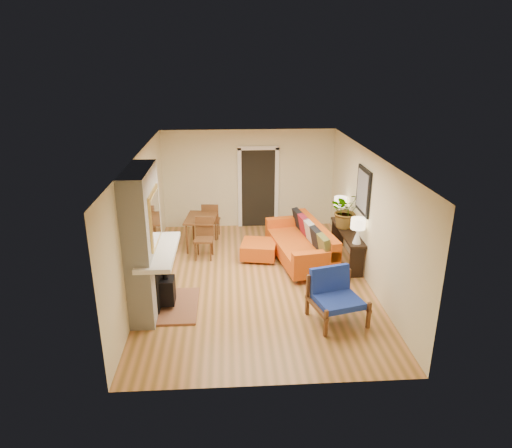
{
  "coord_description": "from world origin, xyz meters",
  "views": [
    {
      "loc": [
        -0.55,
        -8.44,
        4.32
      ],
      "look_at": [
        0.0,
        0.2,
        1.15
      ],
      "focal_mm": 32.0,
      "sensor_mm": 36.0,
      "label": 1
    }
  ],
  "objects_px": {
    "sofa": "(304,244)",
    "houseplant": "(346,210)",
    "console_table": "(347,237)",
    "ottoman": "(259,249)",
    "dining_table": "(204,223)",
    "lamp_near": "(358,228)",
    "lamp_far": "(340,205)",
    "blue_chair": "(335,293)"
  },
  "relations": [
    {
      "from": "ottoman",
      "to": "lamp_near",
      "type": "distance_m",
      "value": 2.34
    },
    {
      "from": "dining_table",
      "to": "houseplant",
      "type": "height_order",
      "value": "houseplant"
    },
    {
      "from": "ottoman",
      "to": "blue_chair",
      "type": "distance_m",
      "value": 2.85
    },
    {
      "from": "sofa",
      "to": "lamp_far",
      "type": "xyz_separation_m",
      "value": [
        0.96,
        0.7,
        0.66
      ]
    },
    {
      "from": "houseplant",
      "to": "dining_table",
      "type": "bearing_deg",
      "value": 166.05
    },
    {
      "from": "dining_table",
      "to": "houseplant",
      "type": "xyz_separation_m",
      "value": [
        3.19,
        -0.79,
        0.52
      ]
    },
    {
      "from": "blue_chair",
      "to": "houseplant",
      "type": "xyz_separation_m",
      "value": [
        0.8,
        2.57,
        0.65
      ]
    },
    {
      "from": "sofa",
      "to": "console_table",
      "type": "relative_size",
      "value": 1.34
    },
    {
      "from": "lamp_near",
      "to": "houseplant",
      "type": "relative_size",
      "value": 0.66
    },
    {
      "from": "ottoman",
      "to": "lamp_far",
      "type": "bearing_deg",
      "value": 15.33
    },
    {
      "from": "lamp_near",
      "to": "dining_table",
      "type": "bearing_deg",
      "value": 151.54
    },
    {
      "from": "sofa",
      "to": "lamp_far",
      "type": "bearing_deg",
      "value": 36.26
    },
    {
      "from": "lamp_far",
      "to": "ottoman",
      "type": "bearing_deg",
      "value": -164.67
    },
    {
      "from": "console_table",
      "to": "lamp_far",
      "type": "relative_size",
      "value": 3.43
    },
    {
      "from": "blue_chair",
      "to": "houseplant",
      "type": "distance_m",
      "value": 2.77
    },
    {
      "from": "blue_chair",
      "to": "console_table",
      "type": "bearing_deg",
      "value": 70.97
    },
    {
      "from": "console_table",
      "to": "houseplant",
      "type": "relative_size",
      "value": 2.27
    },
    {
      "from": "houseplant",
      "to": "lamp_near",
      "type": "bearing_deg",
      "value": -89.39
    },
    {
      "from": "ottoman",
      "to": "dining_table",
      "type": "bearing_deg",
      "value": 148.79
    },
    {
      "from": "sofa",
      "to": "console_table",
      "type": "distance_m",
      "value": 0.98
    },
    {
      "from": "houseplant",
      "to": "lamp_far",
      "type": "bearing_deg",
      "value": 88.99
    },
    {
      "from": "blue_chair",
      "to": "lamp_far",
      "type": "height_order",
      "value": "lamp_far"
    },
    {
      "from": "ottoman",
      "to": "houseplant",
      "type": "xyz_separation_m",
      "value": [
        1.94,
        -0.04,
        0.91
      ]
    },
    {
      "from": "dining_table",
      "to": "console_table",
      "type": "bearing_deg",
      "value": -17.39
    },
    {
      "from": "ottoman",
      "to": "lamp_far",
      "type": "relative_size",
      "value": 1.66
    },
    {
      "from": "lamp_near",
      "to": "lamp_far",
      "type": "relative_size",
      "value": 1.0
    },
    {
      "from": "blue_chair",
      "to": "dining_table",
      "type": "xyz_separation_m",
      "value": [
        -2.39,
        3.36,
        0.13
      ]
    },
    {
      "from": "console_table",
      "to": "houseplant",
      "type": "xyz_separation_m",
      "value": [
        -0.01,
        0.21,
        0.56
      ]
    },
    {
      "from": "console_table",
      "to": "lamp_near",
      "type": "height_order",
      "value": "lamp_near"
    },
    {
      "from": "dining_table",
      "to": "lamp_near",
      "type": "xyz_separation_m",
      "value": [
        3.2,
        -1.73,
        0.45
      ]
    },
    {
      "from": "sofa",
      "to": "blue_chair",
      "type": "relative_size",
      "value": 2.39
    },
    {
      "from": "ottoman",
      "to": "lamp_far",
      "type": "distance_m",
      "value": 2.19
    },
    {
      "from": "sofa",
      "to": "houseplant",
      "type": "distance_m",
      "value": 1.2
    },
    {
      "from": "blue_chair",
      "to": "lamp_far",
      "type": "bearing_deg",
      "value": 75.47
    },
    {
      "from": "lamp_near",
      "to": "houseplant",
      "type": "distance_m",
      "value": 0.94
    },
    {
      "from": "blue_chair",
      "to": "lamp_far",
      "type": "distance_m",
      "value": 3.29
    },
    {
      "from": "lamp_near",
      "to": "blue_chair",
      "type": "bearing_deg",
      "value": -116.58
    },
    {
      "from": "dining_table",
      "to": "console_table",
      "type": "height_order",
      "value": "dining_table"
    },
    {
      "from": "dining_table",
      "to": "lamp_near",
      "type": "distance_m",
      "value": 3.67
    },
    {
      "from": "console_table",
      "to": "lamp_near",
      "type": "xyz_separation_m",
      "value": [
        0.0,
        -0.73,
        0.49
      ]
    },
    {
      "from": "console_table",
      "to": "lamp_far",
      "type": "bearing_deg",
      "value": 90.0
    },
    {
      "from": "lamp_far",
      "to": "houseplant",
      "type": "bearing_deg",
      "value": -91.01
    }
  ]
}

